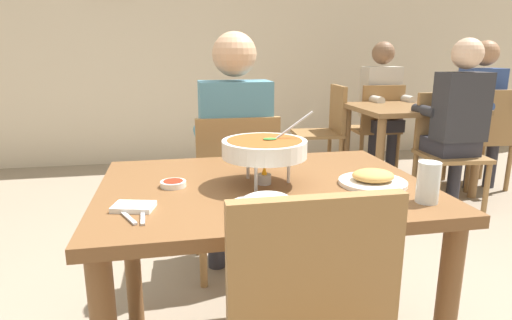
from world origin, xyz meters
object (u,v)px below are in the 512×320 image
Objects in this scene: chair_diner_main at (236,187)px; sauce_dish at (173,184)px; dining_table_main at (264,214)px; drink_glass at (428,184)px; diner_main at (234,143)px; chair_bg_left at (446,144)px; chair_bg_middle at (486,133)px; patron_bg_middle at (482,105)px; patron_bg_left at (457,116)px; rice_plate at (267,205)px; dining_table_far at (410,121)px; curry_bowl at (264,149)px; patron_bg_right at (382,100)px; chair_bg_corner at (326,126)px; appetizer_plate at (373,179)px; chair_bg_right at (377,124)px.

sauce_dish is (-0.32, -0.69, 0.25)m from chair_diner_main.
sauce_dish is at bearing 175.57° from dining_table_main.
sauce_dish is 0.84m from drink_glass.
diner_main is 1.46× the size of chair_bg_left.
sauce_dish is 3.29m from chair_bg_middle.
patron_bg_middle is at bearing 26.24° from diner_main.
diner_main is 1.88m from patron_bg_left.
rice_plate reaches higher than dining_table_far.
drink_glass is (0.78, -0.31, 0.05)m from sauce_dish.
patron_bg_right reaches higher than curry_bowl.
appetizer_plate is at bearing -106.80° from chair_bg_corner.
chair_bg_left is 1.04m from patron_bg_right.
chair_bg_left is 1.00× the size of chair_bg_right.
appetizer_plate is 0.27× the size of chair_bg_right.
diner_main is 1.46× the size of chair_bg_right.
diner_main is at bearing 114.00° from drink_glass.
chair_bg_right is at bearing 93.65° from dining_table_far.
chair_bg_left is (1.78, 0.78, 0.00)m from chair_diner_main.
rice_plate is 0.51m from drink_glass.
sauce_dish is 0.10× the size of chair_bg_left.
chair_bg_left is at bearing -83.78° from dining_table_far.
diner_main is 0.79m from sauce_dish.
patron_bg_right is at bearing 2.80° from chair_bg_corner.
chair_diner_main reaches higher than rice_plate.
chair_bg_middle is (0.63, 0.34, 0.00)m from chair_bg_left.
chair_bg_left reaches higher than rice_plate.
appetizer_plate is 0.27× the size of chair_bg_left.
patron_bg_middle is at bearing -39.81° from patron_bg_right.
patron_bg_right is (1.73, 1.76, 0.00)m from diner_main.
patron_bg_right is (1.73, 2.51, 0.11)m from dining_table_main.
dining_table_far is 0.70m from chair_bg_middle.
dining_table_far is 1.11× the size of chair_bg_right.
chair_bg_left is (1.78, 1.50, -0.12)m from dining_table_main.
drink_glass is 0.14× the size of chair_bg_corner.
chair_bg_right is at bearing -171.17° from patron_bg_right.
diner_main reaches higher than drink_glass.
chair_bg_right is at bearing 46.48° from chair_diner_main.
chair_bg_corner is at bearing 156.80° from patron_bg_middle.
sauce_dish is at bearing 171.10° from appetizer_plate.
chair_bg_middle is at bearing 28.35° from chair_bg_left.
patron_bg_left is at bearing -98.33° from chair_bg_left.
patron_bg_right is at bearing 140.19° from patron_bg_middle.
diner_main is at bearing -160.07° from patron_bg_left.
patron_bg_right is (1.73, 1.79, 0.24)m from chair_diner_main.
chair_diner_main is 2.47m from chair_bg_right.
chair_bg_right is (-0.71, 0.67, 0.00)m from chair_bg_middle.
appetizer_plate is at bearing -133.29° from patron_bg_left.
chair_bg_middle is at bearing 24.96° from chair_diner_main.
dining_table_main is at bearing -142.67° from chair_bg_middle.
patron_bg_middle is at bearing 41.87° from rice_plate.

